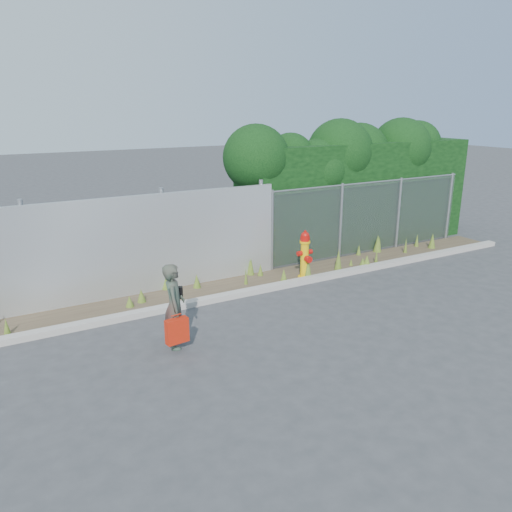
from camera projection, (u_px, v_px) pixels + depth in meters
The scene contains 10 objects.
ground at pixel (305, 321), 9.65m from camera, with size 80.00×80.00×0.00m, color #38393B.
curb at pixel (259, 290), 11.14m from camera, with size 16.00×0.22×0.12m, color #9E978F.
weed_strip at pixel (241, 280), 11.57m from camera, with size 16.00×1.28×0.55m.
corrugated_fence at pixel (94, 252), 10.32m from camera, with size 8.50×0.21×2.30m.
chainlink_fence at pixel (371, 217), 13.84m from camera, with size 6.50×0.07×2.05m.
hedge at pixel (352, 175), 14.43m from camera, with size 7.94×1.99×3.67m.
fire_hydrant at pixel (305, 256), 11.86m from camera, with size 0.40×0.36×1.20m.
woman at pixel (174, 306), 8.46m from camera, with size 0.55×0.36×1.50m, color #10664D.
red_tote_bag at pixel (177, 331), 8.32m from camera, with size 0.39×0.14×0.51m.
black_shoulder_bag at pixel (176, 292), 8.53m from camera, with size 0.22×0.09×0.16m.
Camera 1 is at (-5.16, -7.27, 4.03)m, focal length 35.00 mm.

